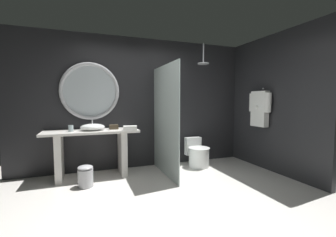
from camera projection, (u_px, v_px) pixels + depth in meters
name	position (u px, v px, depth m)	size (l,w,h in m)	color
ground_plane	(173.00, 205.00, 2.95)	(5.76, 5.76, 0.00)	silver
back_wall_panel	(139.00, 103.00, 4.63)	(4.80, 0.10, 2.60)	#232326
side_wall_right	(272.00, 104.00, 4.38)	(0.10, 2.47, 2.60)	#232326
vanity_counter	(92.00, 147.00, 4.02)	(1.61, 0.59, 0.83)	silver
vessel_sink	(93.00, 127.00, 3.97)	(0.42, 0.34, 0.18)	white
tumbler_cup	(71.00, 128.00, 3.83)	(0.08, 0.08, 0.11)	silver
tissue_box	(114.00, 127.00, 4.16)	(0.16, 0.12, 0.08)	#3D3323
round_wall_mirror	(90.00, 91.00, 4.20)	(1.07, 0.07, 1.07)	#B7B7BC
shower_glass_panel	(165.00, 121.00, 4.10)	(0.02, 1.32, 1.99)	silver
rain_shower_head	(203.00, 62.00, 4.56)	(0.23, 0.23, 0.41)	#B7B7BC
hanging_bathrobe	(260.00, 107.00, 4.48)	(0.20, 0.55, 0.77)	#B7B7BC
toilet	(198.00, 155.00, 4.68)	(0.43, 0.58, 0.57)	white
waste_bin	(86.00, 176.00, 3.56)	(0.24, 0.24, 0.35)	#B7B7BC
folded_hand_towel	(130.00, 128.00, 4.03)	(0.24, 0.15, 0.07)	white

